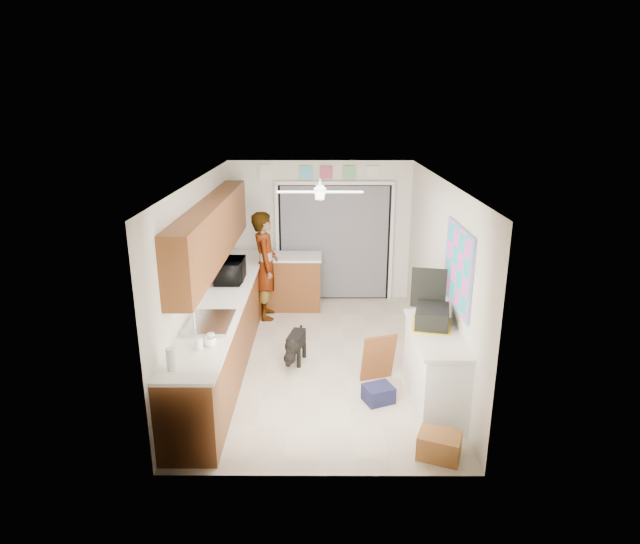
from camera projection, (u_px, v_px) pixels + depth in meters
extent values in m
plane|color=#BBAA96|center=(320.00, 358.00, 7.54)|extent=(5.00, 5.00, 0.00)
plane|color=white|center=(320.00, 180.00, 6.79)|extent=(5.00, 5.00, 0.00)
plane|color=silver|center=(320.00, 231.00, 9.55)|extent=(3.20, 0.00, 3.20)
plane|color=silver|center=(319.00, 359.00, 4.78)|extent=(3.20, 0.00, 3.20)
plane|color=silver|center=(201.00, 274.00, 7.17)|extent=(0.00, 5.00, 5.00)
plane|color=silver|center=(439.00, 274.00, 7.16)|extent=(0.00, 5.00, 5.00)
cube|color=brown|center=(226.00, 329.00, 7.41)|extent=(0.60, 4.80, 0.90)
cube|color=white|center=(225.00, 297.00, 7.27)|extent=(0.62, 4.80, 0.04)
cube|color=brown|center=(213.00, 230.00, 7.19)|extent=(0.32, 4.00, 0.80)
cube|color=silver|center=(210.00, 323.00, 6.30)|extent=(0.50, 0.76, 0.06)
cylinder|color=silver|center=(194.00, 316.00, 6.28)|extent=(0.03, 0.03, 0.22)
cube|color=brown|center=(292.00, 283.00, 9.31)|extent=(1.00, 0.60, 0.90)
cube|color=white|center=(291.00, 257.00, 9.17)|extent=(1.04, 0.64, 0.04)
cube|color=black|center=(334.00, 243.00, 9.58)|extent=(2.00, 0.06, 2.10)
cube|color=slate|center=(334.00, 243.00, 9.54)|extent=(1.90, 0.03, 2.05)
cube|color=white|center=(277.00, 243.00, 9.55)|extent=(0.06, 0.04, 2.10)
cube|color=white|center=(391.00, 243.00, 9.55)|extent=(0.06, 0.04, 2.10)
cube|color=white|center=(335.00, 183.00, 9.23)|extent=(2.10, 0.04, 0.06)
cube|color=#50C1D6|center=(306.00, 172.00, 9.20)|extent=(0.22, 0.02, 0.22)
cube|color=#BF4762|center=(326.00, 172.00, 9.20)|extent=(0.22, 0.02, 0.22)
cube|color=#68B678|center=(349.00, 172.00, 9.20)|extent=(0.22, 0.02, 0.22)
cube|color=silver|center=(373.00, 172.00, 9.20)|extent=(0.22, 0.02, 0.22)
cube|color=silver|center=(265.00, 172.00, 9.21)|extent=(0.22, 0.02, 0.26)
cube|color=white|center=(435.00, 370.00, 6.26)|extent=(0.50, 1.40, 0.90)
cube|color=white|center=(436.00, 333.00, 6.11)|extent=(0.54, 1.44, 0.04)
cube|color=#E153BE|center=(458.00, 267.00, 6.08)|extent=(0.03, 1.15, 0.95)
cube|color=white|center=(320.00, 192.00, 7.03)|extent=(1.14, 1.14, 0.24)
imported|color=black|center=(230.00, 271.00, 7.80)|extent=(0.40, 0.59, 0.32)
imported|color=white|center=(210.00, 342.00, 5.73)|extent=(0.15, 0.15, 0.10)
cylinder|color=silver|center=(211.00, 339.00, 5.78)|extent=(0.10, 0.10, 0.12)
cylinder|color=silver|center=(199.00, 344.00, 5.65)|extent=(0.09, 0.09, 0.13)
cylinder|color=white|center=(172.00, 359.00, 5.21)|extent=(0.14, 0.14, 0.23)
cube|color=black|center=(432.00, 316.00, 6.26)|extent=(0.48, 0.58, 0.22)
cube|color=yellow|center=(431.00, 325.00, 6.30)|extent=(0.56, 0.66, 0.02)
cube|color=black|center=(429.00, 288.00, 6.46)|extent=(0.42, 0.12, 0.50)
cube|color=#A26733|center=(439.00, 445.00, 5.40)|extent=(0.50, 0.44, 0.26)
cube|color=#161738|center=(378.00, 394.00, 6.42)|extent=(0.42, 0.39, 0.20)
cube|color=brown|center=(378.00, 358.00, 6.83)|extent=(0.47, 0.30, 0.65)
imported|color=white|center=(265.00, 266.00, 8.75)|extent=(0.50, 0.70, 1.80)
cube|color=black|center=(296.00, 346.00, 7.37)|extent=(0.38, 0.65, 0.48)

